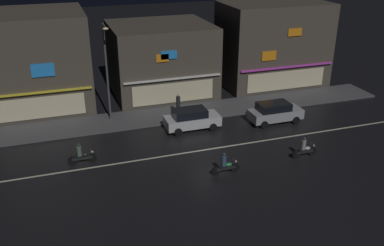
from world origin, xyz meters
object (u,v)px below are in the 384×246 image
at_px(streetlamp_mid, 107,66).
at_px(pedestrian_on_sidewalk, 178,105).
at_px(motorcycle_following, 81,155).
at_px(parked_car_trailing, 192,119).
at_px(motorcycle_lead, 304,149).
at_px(traffic_cone, 268,111).
at_px(parked_car_near_kerb, 275,112).
at_px(motorcycle_opposite_lane, 225,165).

bearing_deg(streetlamp_mid, pedestrian_on_sidewalk, -6.05).
bearing_deg(pedestrian_on_sidewalk, motorcycle_following, -171.89).
xyz_separation_m(parked_car_trailing, motorcycle_following, (-8.69, -2.91, -0.24)).
height_order(pedestrian_on_sidewalk, parked_car_trailing, pedestrian_on_sidewalk).
xyz_separation_m(motorcycle_lead, motorcycle_following, (-14.54, 3.90, 0.00)).
xyz_separation_m(motorcycle_lead, traffic_cone, (1.27, 7.62, -0.36)).
xyz_separation_m(streetlamp_mid, traffic_cone, (12.89, -2.72, -4.43)).
xyz_separation_m(streetlamp_mid, parked_car_near_kerb, (12.60, -4.37, -3.84)).
bearing_deg(motorcycle_lead, parked_car_near_kerb, -90.79).
height_order(parked_car_near_kerb, motorcycle_following, parked_car_near_kerb).
relative_size(parked_car_trailing, motorcycle_opposite_lane, 2.26).
height_order(streetlamp_mid, parked_car_near_kerb, streetlamp_mid).
xyz_separation_m(pedestrian_on_sidewalk, traffic_cone, (7.32, -2.13, -0.69)).
distance_m(streetlamp_mid, traffic_cone, 13.90).
relative_size(streetlamp_mid, motorcycle_opposite_lane, 4.12).
xyz_separation_m(motorcycle_following, motorcycle_opposite_lane, (8.54, -4.26, 0.00)).
relative_size(parked_car_trailing, motorcycle_lead, 2.26).
bearing_deg(motorcycle_opposite_lane, motorcycle_following, -21.43).
bearing_deg(parked_car_near_kerb, traffic_cone, 80.00).
xyz_separation_m(streetlamp_mid, parked_car_trailing, (5.77, -3.52, -3.84)).
relative_size(parked_car_near_kerb, motorcycle_following, 2.26).
distance_m(parked_car_trailing, traffic_cone, 7.20).
bearing_deg(parked_car_near_kerb, motorcycle_following, -172.43).
bearing_deg(motorcycle_lead, motorcycle_opposite_lane, 12.00).
bearing_deg(streetlamp_mid, motorcycle_following, -114.41).
height_order(pedestrian_on_sidewalk, motorcycle_following, pedestrian_on_sidewalk).
height_order(pedestrian_on_sidewalk, traffic_cone, pedestrian_on_sidewalk).
bearing_deg(streetlamp_mid, motorcycle_lead, -41.66).
xyz_separation_m(streetlamp_mid, motorcycle_lead, (11.62, -10.34, -4.08)).
bearing_deg(pedestrian_on_sidewalk, parked_car_trailing, -112.58).
relative_size(pedestrian_on_sidewalk, motorcycle_following, 0.94).
xyz_separation_m(pedestrian_on_sidewalk, parked_car_near_kerb, (7.03, -3.78, -0.10)).
relative_size(parked_car_near_kerb, parked_car_trailing, 1.00).
xyz_separation_m(parked_car_near_kerb, motorcycle_opposite_lane, (-6.98, -6.33, -0.24)).
bearing_deg(parked_car_trailing, streetlamp_mid, -31.41).
relative_size(motorcycle_following, motorcycle_opposite_lane, 1.00).
relative_size(streetlamp_mid, parked_car_trailing, 1.82).
xyz_separation_m(pedestrian_on_sidewalk, parked_car_trailing, (0.20, -2.93, -0.10)).
distance_m(pedestrian_on_sidewalk, motorcycle_following, 10.31).
bearing_deg(parked_car_trailing, pedestrian_on_sidewalk, -86.14).
distance_m(motorcycle_lead, motorcycle_opposite_lane, 6.01).
bearing_deg(motorcycle_opposite_lane, motorcycle_lead, -171.46).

